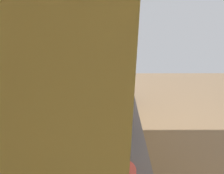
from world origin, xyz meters
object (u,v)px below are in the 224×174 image
Objects in this scene: bowl at (124,172)px; kettle at (117,81)px; oven_range at (113,83)px; microwave at (111,124)px.

bowl is 1.12× the size of kettle.
kettle is (1.62, -0.00, 0.04)m from bowl.
bowl is at bearing -178.74° from oven_range.
oven_range is at bearing 3.27° from kettle.
oven_range is at bearing -1.15° from microwave.
microwave is at bearing 12.54° from bowl.
bowl is at bearing -167.46° from microwave.
microwave is 1.17m from kettle.
kettle reaches higher than bowl.
microwave is 3.04× the size of kettle.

